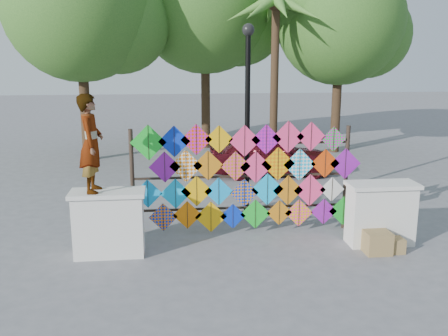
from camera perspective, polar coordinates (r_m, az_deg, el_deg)
The scene contains 13 objects.
ground at distance 10.25m, azimuth 2.63°, elevation -8.81°, with size 80.00×80.00×0.00m, color gray.
parapet_left at distance 9.80m, azimuth -13.03°, elevation -6.13°, with size 1.40×0.65×1.28m.
parapet_right at distance 10.60m, azimuth 17.47°, elevation -4.94°, with size 1.40×0.65×1.28m.
kite_rack at distance 10.57m, azimuth 2.52°, elevation -1.07°, with size 4.92×0.24×2.43m.
tree_west at distance 18.73m, azimuth -15.92°, elevation 17.29°, with size 5.85×5.20×8.01m.
tree_mid at distance 20.60m, azimuth -1.90°, elevation 18.40°, with size 6.30×5.60×8.61m.
tree_east at distance 20.09m, azimuth 13.39°, elevation 15.96°, with size 5.40×4.80×7.42m.
palm_tree at distance 17.84m, azimuth 5.93°, elevation 16.55°, with size 3.62×3.62×5.83m.
vendor_woman at distance 9.45m, azimuth -14.95°, elevation 2.72°, with size 0.66×0.44×1.82m, color #99999E.
sedan at distance 15.98m, azimuth 5.25°, elevation 1.58°, with size 1.59×3.94×1.34m, color #4C0D14.
lamppost at distance 11.60m, azimuth 2.70°, elevation 7.45°, with size 0.28×0.28×4.46m.
cardboard_box_near at distance 10.23m, azimuth 17.09°, elevation -8.12°, with size 0.49×0.44×0.44m, color olive.
cardboard_box_far at distance 10.40m, azimuth 18.89°, elevation -8.35°, with size 0.34×0.31×0.29m, color olive.
Camera 1 is at (-1.51, -9.41, 3.78)m, focal length 40.00 mm.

